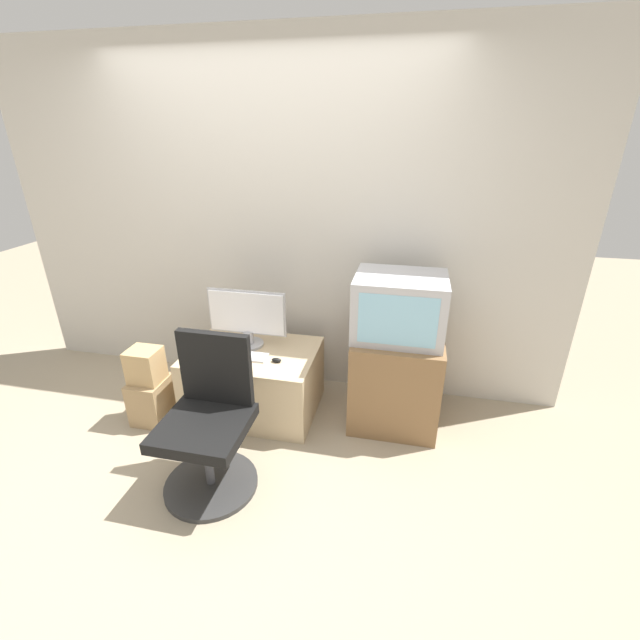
% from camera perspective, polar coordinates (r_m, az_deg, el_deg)
% --- Properties ---
extents(ground_plane, '(12.00, 12.00, 0.00)m').
position_cam_1_polar(ground_plane, '(2.84, -13.17, -20.74)').
color(ground_plane, tan).
extents(wall_back, '(4.40, 0.05, 2.60)m').
position_cam_1_polar(wall_back, '(3.33, -5.70, 12.36)').
color(wall_back, beige).
rests_on(wall_back, ground_plane).
extents(desk, '(0.93, 0.67, 0.50)m').
position_cam_1_polar(desk, '(3.28, -8.74, -7.92)').
color(desk, '#CCB289').
rests_on(desk, ground_plane).
extents(side_stand, '(0.61, 0.62, 0.68)m').
position_cam_1_polar(side_stand, '(3.15, 10.04, -7.50)').
color(side_stand, olive).
rests_on(side_stand, ground_plane).
extents(main_monitor, '(0.59, 0.22, 0.43)m').
position_cam_1_polar(main_monitor, '(3.15, -9.69, 0.32)').
color(main_monitor, '#B2B2B7').
rests_on(main_monitor, desk).
extents(keyboard, '(0.34, 0.13, 0.01)m').
position_cam_1_polar(keyboard, '(3.09, -10.17, -4.71)').
color(keyboard, silver).
rests_on(keyboard, desk).
extents(mouse, '(0.07, 0.04, 0.03)m').
position_cam_1_polar(mouse, '(2.98, -5.83, -5.35)').
color(mouse, black).
rests_on(mouse, desk).
extents(crt_tv, '(0.60, 0.48, 0.43)m').
position_cam_1_polar(crt_tv, '(2.89, 10.51, 1.74)').
color(crt_tv, '#B7B7BC').
rests_on(crt_tv, side_stand).
extents(office_chair, '(0.55, 0.55, 0.93)m').
position_cam_1_polar(office_chair, '(2.63, -14.56, -13.60)').
color(office_chair, '#333333').
rests_on(office_chair, ground_plane).
extents(cardboard_box_lower, '(0.24, 0.28, 0.33)m').
position_cam_1_polar(cardboard_box_lower, '(3.41, -21.51, -9.84)').
color(cardboard_box_lower, '#A3845B').
rests_on(cardboard_box_lower, ground_plane).
extents(cardboard_box_upper, '(0.22, 0.19, 0.25)m').
position_cam_1_polar(cardboard_box_upper, '(3.26, -22.27, -5.62)').
color(cardboard_box_upper, tan).
rests_on(cardboard_box_upper, cardboard_box_lower).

